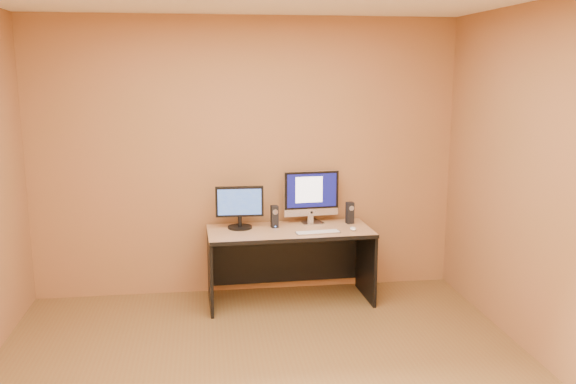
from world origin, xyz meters
name	(u,v)px	position (x,y,z in m)	size (l,w,h in m)	color
walls	(270,202)	(0.00, 0.00, 1.30)	(4.00, 4.00, 2.60)	#935E3B
desk	(290,266)	(0.36, 1.62, 0.34)	(1.48, 0.65, 0.69)	tan
imac	(312,197)	(0.59, 1.83, 0.94)	(0.53, 0.19, 0.51)	#B5B5BA
second_monitor	(240,207)	(-0.09, 1.74, 0.88)	(0.44, 0.22, 0.39)	black
speaker_left	(275,217)	(0.23, 1.72, 0.79)	(0.06, 0.07, 0.20)	black
speaker_right	(350,213)	(0.95, 1.78, 0.79)	(0.06, 0.07, 0.20)	black
keyboard	(318,232)	(0.58, 1.46, 0.69)	(0.40, 0.11, 0.02)	#B1B1B6
mouse	(353,229)	(0.92, 1.52, 0.70)	(0.05, 0.09, 0.03)	white
cable_a	(319,221)	(0.68, 1.90, 0.69)	(0.01, 0.01, 0.20)	black
cable_b	(307,221)	(0.56, 1.91, 0.69)	(0.01, 0.01, 0.17)	black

